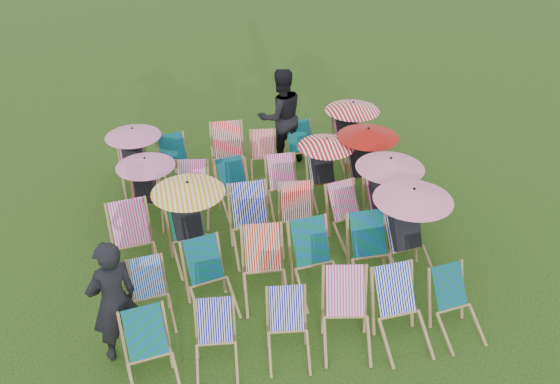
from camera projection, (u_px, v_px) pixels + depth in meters
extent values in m
plane|color=black|center=(272.00, 250.00, 10.02)|extent=(100.00, 100.00, 0.00)
cube|color=#0A6C35|center=(145.00, 333.00, 7.57)|extent=(0.52, 0.41, 0.57)
cube|color=#0F07A0|center=(215.00, 321.00, 7.83)|extent=(0.47, 0.37, 0.51)
cube|color=#1107A0|center=(287.00, 309.00, 8.01)|extent=(0.48, 0.38, 0.52)
cube|color=#DF2C97|center=(345.00, 291.00, 8.16)|extent=(0.57, 0.47, 0.60)
cube|color=#0812A8|center=(395.00, 289.00, 8.19)|extent=(0.52, 0.40, 0.60)
cube|color=#096821|center=(449.00, 286.00, 8.35)|extent=(0.49, 0.39, 0.54)
cube|color=#0730A2|center=(147.00, 277.00, 8.56)|extent=(0.45, 0.35, 0.51)
cube|color=#095E33|center=(203.00, 260.00, 8.77)|extent=(0.55, 0.45, 0.58)
cube|color=red|center=(263.00, 248.00, 8.95)|extent=(0.55, 0.43, 0.61)
cube|color=#0A7234|center=(310.00, 241.00, 9.06)|extent=(0.55, 0.43, 0.62)
cube|color=#0B7648|center=(368.00, 234.00, 9.23)|extent=(0.52, 0.38, 0.61)
cube|color=#0B079E|center=(402.00, 227.00, 9.38)|extent=(0.56, 0.44, 0.61)
cube|color=black|center=(404.00, 229.00, 9.34)|extent=(0.48, 0.49, 0.64)
sphere|color=tan|center=(402.00, 207.00, 9.25)|extent=(0.22, 0.22, 0.22)
cylinder|color=black|center=(411.00, 214.00, 9.18)|extent=(0.03, 0.03, 0.74)
cone|color=pink|center=(414.00, 194.00, 9.00)|extent=(1.17, 1.17, 0.18)
cube|color=#DF2C90|center=(129.00, 223.00, 9.43)|extent=(0.57, 0.45, 0.63)
cube|color=#0B762A|center=(185.00, 218.00, 9.65)|extent=(0.54, 0.43, 0.58)
cube|color=black|center=(186.00, 219.00, 9.61)|extent=(0.47, 0.48, 0.61)
sphere|color=tan|center=(183.00, 199.00, 9.52)|extent=(0.21, 0.21, 0.21)
cylinder|color=black|center=(189.00, 205.00, 9.46)|extent=(0.03, 0.03, 0.71)
cone|color=#FFAB0D|center=(188.00, 187.00, 9.28)|extent=(1.11, 1.11, 0.17)
cube|color=#060A8B|center=(249.00, 204.00, 9.85)|extent=(0.54, 0.40, 0.64)
cube|color=#BF0609|center=(296.00, 201.00, 10.06)|extent=(0.52, 0.41, 0.57)
cube|color=#E62E86|center=(343.00, 200.00, 10.13)|extent=(0.52, 0.43, 0.55)
cube|color=#D92B79|center=(381.00, 192.00, 10.30)|extent=(0.52, 0.40, 0.57)
cube|color=black|center=(383.00, 194.00, 10.26)|extent=(0.44, 0.45, 0.60)
sphere|color=tan|center=(382.00, 174.00, 10.17)|extent=(0.21, 0.21, 0.21)
cylinder|color=black|center=(389.00, 180.00, 10.10)|extent=(0.03, 0.03, 0.70)
cone|color=pink|center=(390.00, 163.00, 9.93)|extent=(1.11, 1.11, 0.17)
cube|color=red|center=(145.00, 187.00, 10.58)|extent=(0.44, 0.34, 0.51)
cube|color=black|center=(145.00, 188.00, 10.54)|extent=(0.37, 0.39, 0.53)
sphere|color=tan|center=(143.00, 171.00, 10.47)|extent=(0.19, 0.19, 0.19)
cylinder|color=black|center=(147.00, 177.00, 10.39)|extent=(0.03, 0.03, 0.62)
cone|color=pink|center=(145.00, 162.00, 10.24)|extent=(0.98, 0.98, 0.15)
cube|color=#EC2FA3|center=(192.00, 178.00, 10.67)|extent=(0.54, 0.44, 0.57)
cube|color=#09652A|center=(232.00, 175.00, 10.82)|extent=(0.51, 0.42, 0.55)
cube|color=#D02987|center=(281.00, 171.00, 10.93)|extent=(0.47, 0.35, 0.55)
cube|color=#0E0797|center=(321.00, 167.00, 11.12)|extent=(0.45, 0.34, 0.52)
cube|color=black|center=(322.00, 168.00, 11.09)|extent=(0.38, 0.39, 0.54)
sphere|color=tan|center=(321.00, 152.00, 11.01)|extent=(0.19, 0.19, 0.19)
cylinder|color=black|center=(326.00, 157.00, 10.94)|extent=(0.03, 0.03, 0.63)
cone|color=red|center=(327.00, 143.00, 10.79)|extent=(1.00, 1.00, 0.15)
cube|color=red|center=(361.00, 160.00, 11.26)|extent=(0.49, 0.37, 0.56)
cube|color=black|center=(362.00, 161.00, 11.22)|extent=(0.41, 0.42, 0.59)
sphere|color=tan|center=(361.00, 143.00, 11.13)|extent=(0.21, 0.21, 0.21)
cylinder|color=black|center=(367.00, 149.00, 11.06)|extent=(0.03, 0.03, 0.69)
cone|color=#A00F09|center=(368.00, 133.00, 10.89)|extent=(1.08, 1.08, 0.17)
cube|color=#DD2C82|center=(133.00, 157.00, 11.46)|extent=(0.46, 0.35, 0.52)
cube|color=black|center=(133.00, 158.00, 11.42)|extent=(0.39, 0.40, 0.54)
sphere|color=tan|center=(130.00, 142.00, 11.34)|extent=(0.19, 0.19, 0.19)
cylinder|color=black|center=(135.00, 147.00, 11.28)|extent=(0.03, 0.03, 0.63)
cone|color=pink|center=(133.00, 132.00, 11.13)|extent=(1.00, 1.00, 0.15)
cube|color=#096027|center=(173.00, 150.00, 11.60)|extent=(0.51, 0.42, 0.55)
cube|color=red|center=(227.00, 140.00, 11.77)|extent=(0.55, 0.42, 0.63)
cube|color=red|center=(263.00, 144.00, 11.91)|extent=(0.47, 0.37, 0.51)
cube|color=#0A7027|center=(299.00, 137.00, 12.05)|extent=(0.49, 0.38, 0.56)
cube|color=#FC329E|center=(347.00, 131.00, 12.28)|extent=(0.49, 0.38, 0.54)
cube|color=black|center=(348.00, 132.00, 12.24)|extent=(0.42, 0.43, 0.57)
sphere|color=tan|center=(346.00, 116.00, 12.16)|extent=(0.20, 0.20, 0.20)
cylinder|color=black|center=(352.00, 121.00, 12.09)|extent=(0.03, 0.03, 0.67)
cone|color=red|center=(353.00, 106.00, 11.93)|extent=(1.05, 1.05, 0.16)
imported|color=black|center=(113.00, 301.00, 7.69)|extent=(0.76, 0.66, 1.76)
imported|color=black|center=(281.00, 116.00, 12.04)|extent=(1.04, 0.87, 1.92)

